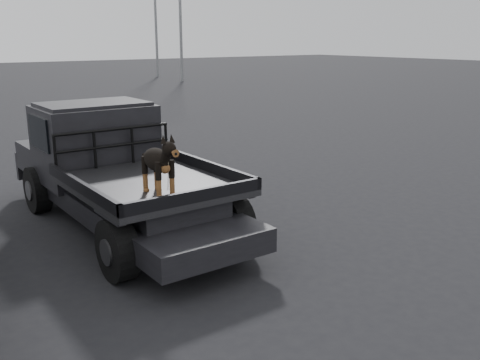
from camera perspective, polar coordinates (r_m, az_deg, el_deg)
ground at (r=7.08m, az=-0.20°, el=-8.29°), size 120.00×120.00×0.00m
flatbed_ute at (r=8.25m, az=-12.43°, el=-1.83°), size 2.00×5.40×0.92m
ute_cab at (r=8.91m, az=-15.26°, el=5.18°), size 1.72×1.30×0.88m
headache_rack at (r=8.25m, az=-13.29°, el=3.40°), size 1.80×0.08×0.55m
dog at (r=6.61m, az=-8.76°, el=1.63°), size 0.32×0.60×0.74m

